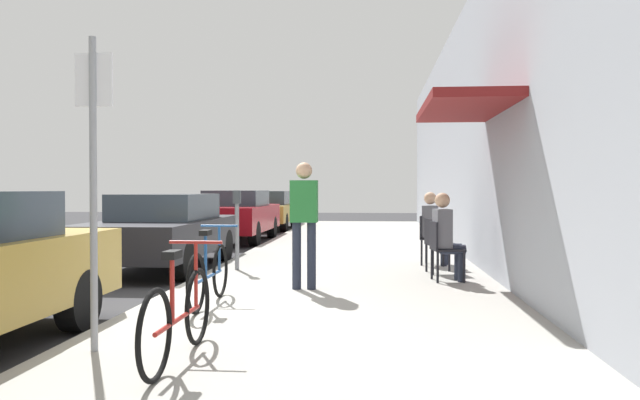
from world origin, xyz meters
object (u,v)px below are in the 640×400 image
object	(u,v)px
cafe_chair_0	(442,247)
seated_patron_0	(446,233)
parked_car_1	(164,230)
cafe_chair_1	(436,242)
parked_car_3	(268,209)
parked_car_2	(236,215)
seated_patron_2	(433,226)
street_sign	(94,168)
bicycle_1	(209,274)
bicycle_0	(179,315)
cafe_chair_2	(430,236)
pedestrian_standing	(304,215)
parking_meter	(237,224)

from	to	relation	value
cafe_chair_0	seated_patron_0	bearing A→B (deg)	7.21
parked_car_1	cafe_chair_1	distance (m)	4.92
parked_car_3	seated_patron_0	distance (m)	13.86
parked_car_2	seated_patron_2	world-z (taller)	parked_car_2
street_sign	bicycle_1	distance (m)	2.40
bicycle_0	bicycle_1	size ratio (longest dim) A/B	1.00
seated_patron_2	street_sign	bearing A→B (deg)	-118.90
bicycle_1	cafe_chair_1	bearing A→B (deg)	45.40
parked_car_2	cafe_chair_2	size ratio (longest dim) A/B	5.06
cafe_chair_0	pedestrian_standing	xyz separation A→B (m)	(-1.93, -0.90, 0.50)
pedestrian_standing	parking_meter	bearing A→B (deg)	125.26
cafe_chair_1	parked_car_1	bearing A→B (deg)	168.09
cafe_chair_1	pedestrian_standing	bearing A→B (deg)	-137.95
parked_car_1	bicycle_0	size ratio (longest dim) A/B	2.57
parked_car_2	bicycle_1	bearing A→B (deg)	-79.03
cafe_chair_0	bicycle_1	bearing A→B (deg)	-144.02
parked_car_2	pedestrian_standing	size ratio (longest dim) A/B	2.59
parked_car_1	cafe_chair_2	xyz separation A→B (m)	(4.81, 0.11, -0.09)
street_sign	bicycle_0	world-z (taller)	street_sign
parked_car_2	cafe_chair_1	size ratio (longest dim) A/B	5.06
bicycle_1	pedestrian_standing	size ratio (longest dim) A/B	1.01
bicycle_0	parked_car_2	bearing A→B (deg)	100.67
parked_car_1	street_sign	distance (m)	6.27
parking_meter	cafe_chair_1	bearing A→B (deg)	-2.65
parked_car_1	cafe_chair_2	distance (m)	4.82
bicycle_0	cafe_chair_2	size ratio (longest dim) A/B	1.97
street_sign	cafe_chair_2	xyz separation A→B (m)	(3.31, 6.12, -1.02)
parking_meter	pedestrian_standing	bearing A→B (deg)	-54.74
bicycle_0	seated_patron_2	size ratio (longest dim) A/B	1.33
cafe_chair_0	seated_patron_0	xyz separation A→B (m)	(0.06, 0.01, 0.19)
bicycle_0	cafe_chair_1	xyz separation A→B (m)	(2.52, 5.24, 0.14)
street_sign	parked_car_2	bearing A→B (deg)	97.16
bicycle_0	seated_patron_2	xyz separation A→B (m)	(2.58, 6.35, 0.34)
cafe_chair_2	seated_patron_2	world-z (taller)	seated_patron_2
parked_car_1	street_sign	size ratio (longest dim) A/B	1.69
street_sign	seated_patron_2	size ratio (longest dim) A/B	2.02
parking_meter	cafe_chair_1	size ratio (longest dim) A/B	1.52
pedestrian_standing	parked_car_1	bearing A→B (deg)	136.35
parked_car_3	parking_meter	bearing A→B (deg)	-82.64
parked_car_1	parking_meter	world-z (taller)	parking_meter
parked_car_1	pedestrian_standing	world-z (taller)	pedestrian_standing
cafe_chair_0	cafe_chair_2	distance (m)	1.96
cafe_chair_0	pedestrian_standing	bearing A→B (deg)	-154.89
cafe_chair_1	cafe_chair_0	bearing A→B (deg)	-90.04
parked_car_3	cafe_chair_2	xyz separation A→B (m)	(4.81, -11.03, -0.09)
parked_car_2	parked_car_3	world-z (taller)	parked_car_2
parking_meter	street_sign	world-z (taller)	street_sign
seated_patron_2	pedestrian_standing	xyz separation A→B (m)	(-1.99, -2.84, 0.30)
street_sign	seated_patron_0	bearing A→B (deg)	51.08
seated_patron_2	cafe_chair_2	bearing A→B (deg)	163.36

